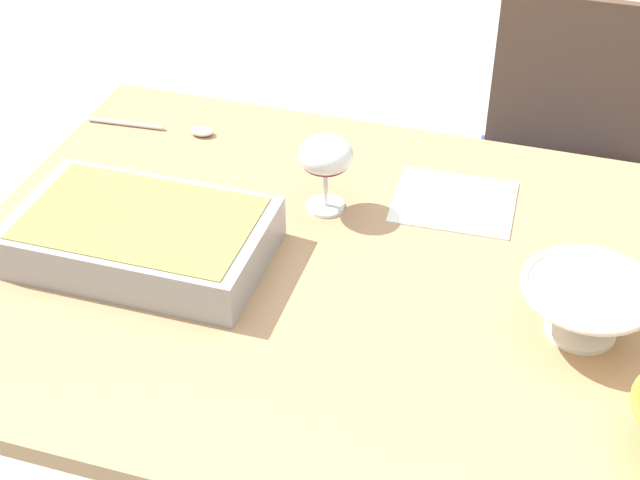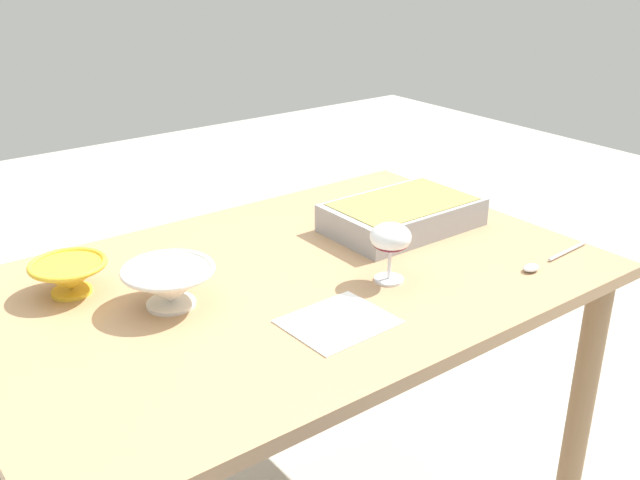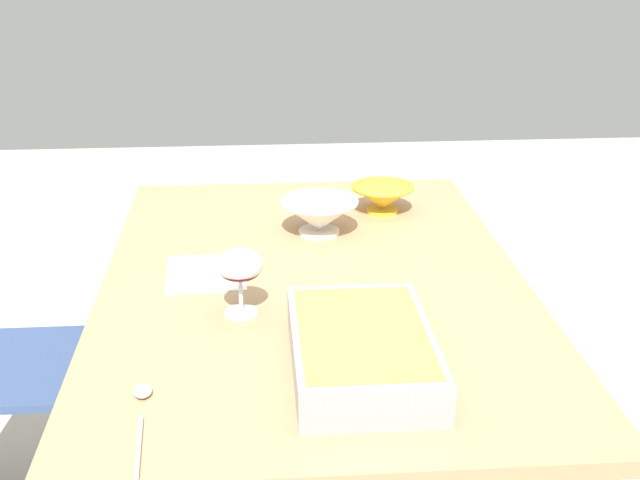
# 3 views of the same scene
# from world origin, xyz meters

# --- Properties ---
(dining_table) EXTENTS (1.37, 0.89, 0.76)m
(dining_table) POSITION_xyz_m (0.00, 0.00, 0.66)
(dining_table) COLOR tan
(dining_table) RESTS_ON ground_plane
(wine_glass) EXTENTS (0.09, 0.09, 0.13)m
(wine_glass) POSITION_xyz_m (0.16, -0.15, 0.86)
(wine_glass) COLOR white
(wine_glass) RESTS_ON dining_table
(casserole_dish) EXTENTS (0.38, 0.24, 0.07)m
(casserole_dish) POSITION_xyz_m (0.39, 0.05, 0.81)
(casserole_dish) COLOR #99999E
(casserole_dish) RESTS_ON dining_table
(mixing_bowl) EXTENTS (0.16, 0.16, 0.07)m
(mixing_bowl) POSITION_xyz_m (-0.41, 0.21, 0.81)
(mixing_bowl) COLOR yellow
(mixing_bowl) RESTS_ON dining_table
(small_bowl) EXTENTS (0.19, 0.19, 0.09)m
(small_bowl) POSITION_xyz_m (-0.27, 0.03, 0.81)
(small_bowl) COLOR white
(small_bowl) RESTS_ON dining_table
(serving_spoon) EXTENTS (0.25, 0.04, 0.01)m
(serving_spoon) POSITION_xyz_m (0.50, -0.31, 0.77)
(serving_spoon) COLOR silver
(serving_spoon) RESTS_ON dining_table
(napkin) EXTENTS (0.21, 0.18, 0.00)m
(napkin) POSITION_xyz_m (-0.04, -0.23, 0.77)
(napkin) COLOR white
(napkin) RESTS_ON dining_table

